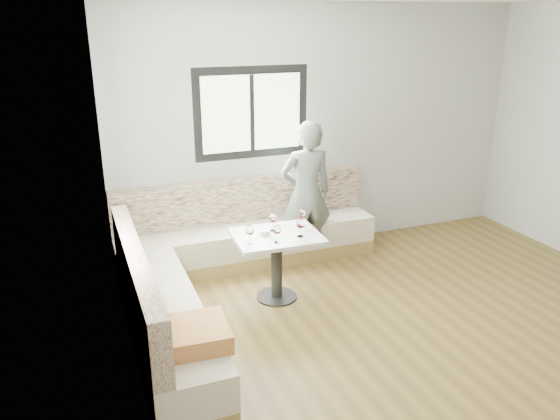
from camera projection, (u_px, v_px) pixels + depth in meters
name	position (u px, v px, depth m)	size (l,w,h in m)	color
room	(455.00, 186.00, 4.18)	(5.01, 5.01, 2.81)	brown
banquette	(216.00, 265.00, 5.36)	(2.90, 2.80, 0.95)	olive
table	(277.00, 251.00, 5.26)	(0.85, 0.68, 0.67)	black
person	(306.00, 193.00, 6.00)	(0.59, 0.38, 1.61)	#59605A
olive_ramekin	(265.00, 232.00, 5.22)	(0.10, 0.10, 0.04)	white
wine_glass_a	(250.00, 231.00, 4.96)	(0.08, 0.08, 0.18)	white
wine_glass_b	(277.00, 230.00, 4.98)	(0.08, 0.08, 0.18)	white
wine_glass_c	(300.00, 224.00, 5.12)	(0.08, 0.08, 0.18)	white
wine_glass_d	(273.00, 219.00, 5.26)	(0.08, 0.08, 0.18)	white
wine_glass_e	(302.00, 215.00, 5.37)	(0.08, 0.08, 0.18)	white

